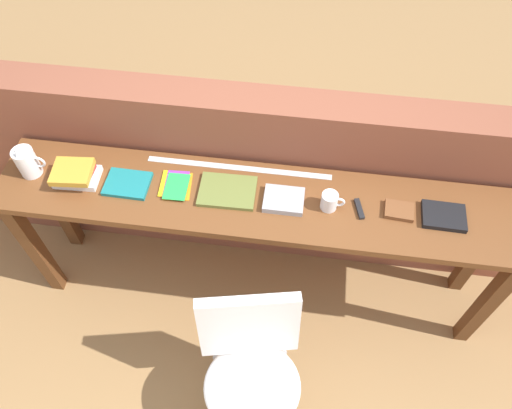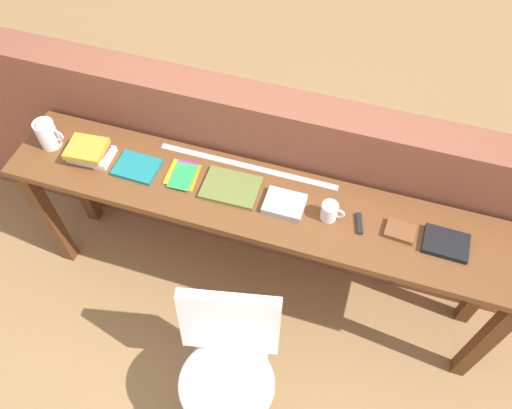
% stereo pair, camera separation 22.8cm
% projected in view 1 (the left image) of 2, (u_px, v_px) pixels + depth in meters
% --- Properties ---
extents(ground_plane, '(40.00, 40.00, 0.00)m').
position_uv_depth(ground_plane, '(250.00, 331.00, 2.86)').
color(ground_plane, '#9E7547').
extents(brick_wall_back, '(6.00, 0.20, 1.19)m').
position_uv_depth(brick_wall_back, '(265.00, 180.00, 2.75)').
color(brick_wall_back, brown).
rests_on(brick_wall_back, ground).
extents(sideboard, '(2.50, 0.44, 0.88)m').
position_uv_depth(sideboard, '(257.00, 215.00, 2.44)').
color(sideboard, brown).
rests_on(sideboard, ground).
extents(chair_white_moulded, '(0.52, 0.53, 0.89)m').
position_uv_depth(chair_white_moulded, '(251.00, 366.00, 2.22)').
color(chair_white_moulded, white).
rests_on(chair_white_moulded, ground).
extents(pitcher_white, '(0.14, 0.10, 0.18)m').
position_uv_depth(pitcher_white, '(27.00, 162.00, 2.35)').
color(pitcher_white, white).
rests_on(pitcher_white, sideboard).
extents(book_stack_leftmost, '(0.21, 0.17, 0.08)m').
position_uv_depth(book_stack_leftmost, '(75.00, 174.00, 2.35)').
color(book_stack_leftmost, white).
rests_on(book_stack_leftmost, sideboard).
extents(magazine_cycling, '(0.21, 0.17, 0.02)m').
position_uv_depth(magazine_cycling, '(127.00, 184.00, 2.36)').
color(magazine_cycling, '#19757A').
rests_on(magazine_cycling, sideboard).
extents(pamphlet_pile_colourful, '(0.16, 0.18, 0.01)m').
position_uv_depth(pamphlet_pile_colourful, '(176.00, 185.00, 2.36)').
color(pamphlet_pile_colourful, orange).
rests_on(pamphlet_pile_colourful, sideboard).
extents(book_open_centre, '(0.27, 0.20, 0.02)m').
position_uv_depth(book_open_centre, '(227.00, 191.00, 2.34)').
color(book_open_centre, olive).
rests_on(book_open_centre, sideboard).
extents(book_grey_hardcover, '(0.19, 0.15, 0.03)m').
position_uv_depth(book_grey_hardcover, '(284.00, 200.00, 2.30)').
color(book_grey_hardcover, '#9E9EA3').
rests_on(book_grey_hardcover, sideboard).
extents(mug, '(0.11, 0.08, 0.09)m').
position_uv_depth(mug, '(330.00, 201.00, 2.26)').
color(mug, white).
rests_on(mug, sideboard).
extents(multitool_folded, '(0.05, 0.11, 0.02)m').
position_uv_depth(multitool_folded, '(359.00, 209.00, 2.28)').
color(multitool_folded, black).
rests_on(multitool_folded, sideboard).
extents(leather_journal_brown, '(0.14, 0.11, 0.02)m').
position_uv_depth(leather_journal_brown, '(399.00, 211.00, 2.27)').
color(leather_journal_brown, brown).
rests_on(leather_journal_brown, sideboard).
extents(book_repair_rightmost, '(0.20, 0.15, 0.03)m').
position_uv_depth(book_repair_rightmost, '(444.00, 216.00, 2.25)').
color(book_repair_rightmost, black).
rests_on(book_repair_rightmost, sideboard).
extents(ruler_metal_back_edge, '(0.90, 0.03, 0.00)m').
position_uv_depth(ruler_metal_back_edge, '(239.00, 168.00, 2.43)').
color(ruler_metal_back_edge, silver).
rests_on(ruler_metal_back_edge, sideboard).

